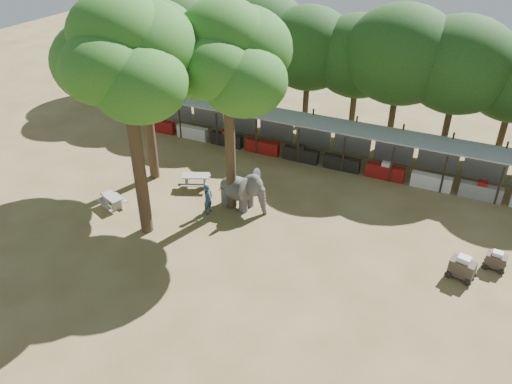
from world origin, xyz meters
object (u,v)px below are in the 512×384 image
at_px(yard_tree_left, 140,45).
at_px(cart_back, 496,260).
at_px(picnic_table_far, 196,179).
at_px(elephant, 243,190).
at_px(cart_front, 462,268).
at_px(yard_tree_center, 124,57).
at_px(yard_tree_back, 227,57).
at_px(picnic_table_near, 112,200).
at_px(handler, 208,199).

distance_m(yard_tree_left, cart_back, 21.51).
relative_size(yard_tree_left, picnic_table_far, 5.25).
distance_m(elephant, cart_front, 11.96).
distance_m(yard_tree_left, picnic_table_far, 8.30).
distance_m(yard_tree_center, cart_back, 19.63).
bearing_deg(yard_tree_back, picnic_table_near, -152.25).
xyz_separation_m(yard_tree_back, picnic_table_far, (-2.83, 0.80, -8.00)).
bearing_deg(picnic_table_near, picnic_table_far, 73.08).
bearing_deg(cart_front, handler, -165.88).
bearing_deg(yard_tree_left, picnic_table_near, -89.89).
height_order(picnic_table_near, picnic_table_far, picnic_table_far).
distance_m(elephant, cart_back, 13.32).
distance_m(yard_tree_back, cart_back, 16.21).
height_order(yard_tree_center, cart_back, yard_tree_center).
bearing_deg(picnic_table_far, elephant, -36.48).
relative_size(yard_tree_back, picnic_table_far, 5.41).
bearing_deg(yard_tree_center, handler, 49.69).
bearing_deg(yard_tree_left, picnic_table_far, -3.61).
xyz_separation_m(yard_tree_left, picnic_table_far, (3.17, -0.20, -7.66)).
xyz_separation_m(elephant, cart_back, (13.30, 0.27, -0.68)).
height_order(yard_tree_back, cart_front, yard_tree_back).
xyz_separation_m(elephant, cart_front, (11.90, -1.12, -0.57)).
bearing_deg(yard_tree_left, cart_front, -6.55).
relative_size(yard_tree_center, picnic_table_far, 5.73).
bearing_deg(yard_tree_back, picnic_table_far, 164.21).
bearing_deg(picnic_table_near, cart_back, 31.37).
distance_m(cart_front, cart_back, 1.97).
distance_m(yard_tree_center, yard_tree_back, 5.04).
bearing_deg(yard_tree_back, cart_back, 1.00).
relative_size(yard_tree_back, picnic_table_near, 6.33).
distance_m(handler, picnic_table_near, 5.58).
bearing_deg(yard_tree_center, yard_tree_left, 120.96).
bearing_deg(yard_tree_back, elephant, -1.82).
relative_size(elephant, handler, 1.72).
distance_m(yard_tree_center, picnic_table_near, 9.28).
xyz_separation_m(yard_tree_left, yard_tree_back, (6.00, -1.00, 0.34)).
distance_m(picnic_table_near, cart_back, 20.34).
bearing_deg(picnic_table_far, yard_tree_center, -115.60).
xyz_separation_m(yard_tree_left, handler, (5.26, -2.33, -7.30)).
bearing_deg(cart_back, yard_tree_back, -173.01).
relative_size(yard_tree_left, cart_front, 7.96).
bearing_deg(cart_front, yard_tree_left, -173.24).
relative_size(yard_tree_back, cart_back, 10.63).
height_order(picnic_table_far, cart_back, cart_back).
relative_size(yard_tree_back, elephant, 3.69).
distance_m(picnic_table_near, picnic_table_far, 5.06).
distance_m(handler, picnic_table_far, 3.01).
relative_size(yard_tree_left, yard_tree_back, 0.97).
xyz_separation_m(picnic_table_near, picnic_table_far, (3.16, 3.95, 0.07)).
xyz_separation_m(yard_tree_center, picnic_table_near, (-2.99, 0.85, -8.74)).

